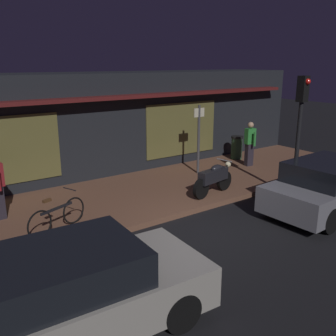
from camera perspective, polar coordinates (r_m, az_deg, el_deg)
The scene contains 11 objects.
ground_plane at distance 9.24m, azimuth 5.16°, elevation -9.68°, with size 60.00×60.00×0.00m, color black.
sidewalk_slab at distance 11.47m, azimuth -4.64°, elevation -4.11°, with size 18.00×4.00×0.15m, color brown.
storefront_building at distance 13.98m, azimuth -12.03°, elevation 6.52°, with size 18.00×3.30×3.60m.
motorcycle at distance 11.25m, azimuth 6.94°, elevation -1.50°, with size 1.70×0.60×0.97m.
bicycle_parked at distance 9.19m, azimuth -16.38°, elevation -6.99°, with size 1.57×0.66×0.91m.
person_bystander at distance 14.51m, azimuth 12.24°, elevation 3.72°, with size 0.40×0.62×1.67m.
sign_post at distance 13.13m, azimuth 4.65°, elevation 4.93°, with size 0.44×0.09×2.40m.
trash_bin at distance 15.58m, azimuth 10.34°, elevation 3.10°, with size 0.48×0.48×0.93m.
traffic_light_pole at distance 11.16m, azimuth 19.35°, elevation 7.23°, with size 0.24×0.33×3.60m.
parked_car_near at distance 5.96m, azimuth -14.33°, elevation -17.87°, with size 4.18×1.95×1.42m.
parked_car_far at distance 11.15m, azimuth 23.12°, elevation -2.54°, with size 4.18×1.96×1.42m.
Camera 1 is at (-5.50, -6.29, 3.95)m, focal length 40.36 mm.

